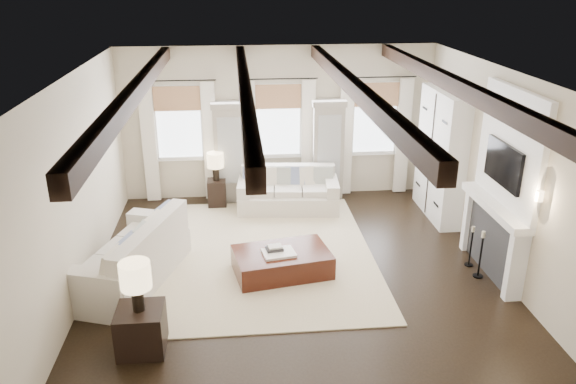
{
  "coord_description": "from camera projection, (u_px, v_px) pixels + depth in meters",
  "views": [
    {
      "loc": [
        -0.89,
        -7.69,
        4.56
      ],
      "look_at": [
        -0.06,
        0.94,
        1.15
      ],
      "focal_mm": 35.0,
      "sensor_mm": 36.0,
      "label": 1
    }
  ],
  "objects": [
    {
      "name": "side_table_back",
      "position": [
        217.0,
        193.0,
        11.63
      ],
      "size": [
        0.38,
        0.38,
        0.57
      ],
      "primitive_type": "cube",
      "color": "black",
      "rests_on": "ground"
    },
    {
      "name": "book_upper",
      "position": [
        275.0,
        246.0,
        8.92
      ],
      "size": [
        0.25,
        0.21,
        0.03
      ],
      "primitive_type": "cube",
      "rotation": [
        0.0,
        0.0,
        0.18
      ],
      "color": "beige",
      "rests_on": "book_lower"
    },
    {
      "name": "lamp_front",
      "position": [
        135.0,
        278.0,
        6.9
      ],
      "size": [
        0.39,
        0.39,
        0.67
      ],
      "color": "black",
      "rests_on": "side_table_front"
    },
    {
      "name": "sofa_left",
      "position": [
        134.0,
        259.0,
        8.71
      ],
      "size": [
        1.75,
        2.55,
        1.0
      ],
      "color": "silver",
      "rests_on": "ground"
    },
    {
      "name": "ottoman",
      "position": [
        282.0,
        262.0,
        9.03
      ],
      "size": [
        1.64,
        1.19,
        0.39
      ],
      "primitive_type": "cube",
      "rotation": [
        0.0,
        0.0,
        0.18
      ],
      "color": "black",
      "rests_on": "ground"
    },
    {
      "name": "room_shell",
      "position": [
        338.0,
        149.0,
        9.07
      ],
      "size": [
        6.54,
        7.54,
        3.22
      ],
      "color": "beige",
      "rests_on": "ground"
    },
    {
      "name": "candlestick_far",
      "position": [
        471.0,
        249.0,
        9.25
      ],
      "size": [
        0.14,
        0.14,
        0.71
      ],
      "color": "black",
      "rests_on": "ground"
    },
    {
      "name": "candlestick_near",
      "position": [
        480.0,
        258.0,
        8.88
      ],
      "size": [
        0.16,
        0.16,
        0.8
      ],
      "color": "black",
      "rests_on": "ground"
    },
    {
      "name": "book_lower",
      "position": [
        274.0,
        249.0,
        8.92
      ],
      "size": [
        0.29,
        0.24,
        0.04
      ],
      "primitive_type": "cube",
      "rotation": [
        0.0,
        0.0,
        0.18
      ],
      "color": "#262628",
      "rests_on": "tray"
    },
    {
      "name": "ground",
      "position": [
        297.0,
        281.0,
        8.87
      ],
      "size": [
        7.5,
        7.5,
        0.0
      ],
      "primitive_type": "plane",
      "color": "black",
      "rests_on": "ground"
    },
    {
      "name": "sofa_back",
      "position": [
        288.0,
        192.0,
        11.46
      ],
      "size": [
        2.09,
        1.09,
        0.86
      ],
      "color": "silver",
      "rests_on": "ground"
    },
    {
      "name": "tray",
      "position": [
        279.0,
        253.0,
        8.87
      ],
      "size": [
        0.56,
        0.46,
        0.04
      ],
      "primitive_type": "cube",
      "rotation": [
        0.0,
        0.0,
        0.18
      ],
      "color": "white",
      "rests_on": "ottoman"
    },
    {
      "name": "side_table_front",
      "position": [
        141.0,
        330.0,
        7.17
      ],
      "size": [
        0.59,
        0.59,
        0.59
      ],
      "primitive_type": "cube",
      "color": "black",
      "rests_on": "ground"
    },
    {
      "name": "area_rug",
      "position": [
        261.0,
        254.0,
        9.71
      ],
      "size": [
        3.79,
        4.63,
        0.02
      ],
      "primitive_type": "cube",
      "color": "beige",
      "rests_on": "ground"
    },
    {
      "name": "lamp_back",
      "position": [
        215.0,
        162.0,
        11.38
      ],
      "size": [
        0.34,
        0.34,
        0.58
      ],
      "color": "black",
      "rests_on": "side_table_back"
    }
  ]
}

